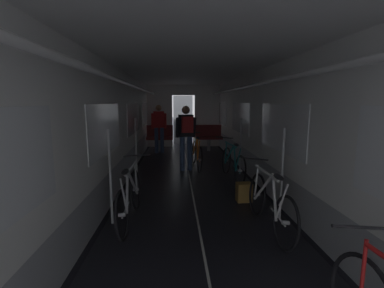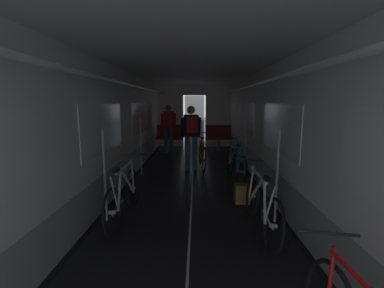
% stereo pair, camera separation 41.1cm
% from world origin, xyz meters
% --- Properties ---
extents(train_car_shell, '(3.14, 12.34, 2.57)m').
position_xyz_m(train_car_shell, '(-0.00, 3.60, 1.70)').
color(train_car_shell, black).
rests_on(train_car_shell, ground).
extents(bench_seat_far_left, '(0.98, 0.51, 0.95)m').
position_xyz_m(bench_seat_far_left, '(-0.90, 8.07, 0.57)').
color(bench_seat_far_left, gray).
rests_on(bench_seat_far_left, ground).
extents(bench_seat_far_right, '(0.98, 0.51, 0.95)m').
position_xyz_m(bench_seat_far_right, '(0.90, 8.07, 0.57)').
color(bench_seat_far_right, gray).
rests_on(bench_seat_far_right, ground).
extents(bicycle_teal, '(0.47, 1.69, 0.95)m').
position_xyz_m(bicycle_teal, '(0.99, 4.26, 0.38)').
color(bicycle_teal, black).
rests_on(bicycle_teal, ground).
extents(bicycle_white, '(0.44, 1.69, 0.95)m').
position_xyz_m(bicycle_white, '(0.98, 1.77, 0.38)').
color(bicycle_white, black).
rests_on(bicycle_white, ground).
extents(bicycle_silver, '(0.44, 1.69, 0.95)m').
position_xyz_m(bicycle_silver, '(-1.01, 2.12, 0.38)').
color(bicycle_silver, black).
rests_on(bicycle_silver, ground).
extents(person_cyclist_aisle, '(0.55, 0.43, 1.69)m').
position_xyz_m(person_cyclist_aisle, '(-0.05, 5.15, 1.02)').
color(person_cyclist_aisle, '#384C75').
rests_on(person_cyclist_aisle, ground).
extents(bicycle_orange_in_aisle, '(0.44, 1.69, 0.94)m').
position_xyz_m(bicycle_orange_in_aisle, '(0.24, 5.41, 0.38)').
color(bicycle_orange_in_aisle, black).
rests_on(bicycle_orange_in_aisle, ground).
extents(person_standing_near_bench, '(0.53, 0.23, 1.69)m').
position_xyz_m(person_standing_near_bench, '(-0.90, 7.70, 0.98)').
color(person_standing_near_bench, '#384C75').
rests_on(person_standing_near_bench, ground).
extents(backpack_on_floor, '(0.27, 0.21, 0.34)m').
position_xyz_m(backpack_on_floor, '(0.90, 2.86, 0.17)').
color(backpack_on_floor, olive).
rests_on(backpack_on_floor, ground).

